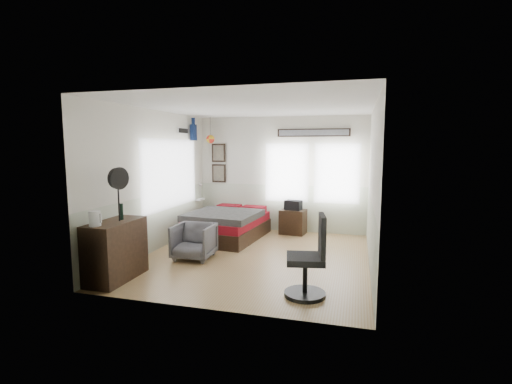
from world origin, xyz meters
TOP-DOWN VIEW (x-y plane):
  - ground_plane at (0.00, 0.00)m, footprint 4.00×4.50m
  - room_shell at (-0.08, 0.19)m, footprint 4.02×4.52m
  - wall_decor at (-1.10, 1.96)m, footprint 3.55×1.32m
  - bed at (-0.96, 1.18)m, footprint 1.53×2.04m
  - dresser at (-1.74, -1.64)m, footprint 0.48×1.00m
  - armchair at (-1.05, -0.37)m, footprint 0.70×0.72m
  - nightstand at (0.35, 2.00)m, footprint 0.61×0.51m
  - task_chair at (1.18, -1.51)m, footprint 0.58×0.58m
  - kettle at (-1.79, -2.00)m, footprint 0.19×0.16m
  - bottle at (-1.71, -1.51)m, footprint 0.06×0.06m
  - stand_fan at (-1.66, -1.61)m, footprint 0.17×0.33m
  - black_bag at (0.35, 2.00)m, footprint 0.41×0.31m

SIDE VIEW (x-z plane):
  - ground_plane at x=0.00m, z-range -0.01..0.00m
  - nightstand at x=0.35m, z-range 0.00..0.56m
  - bed at x=-0.96m, z-range -0.01..0.61m
  - armchair at x=-1.05m, z-range 0.00..0.63m
  - dresser at x=-1.74m, z-range 0.00..0.90m
  - task_chair at x=1.18m, z-range -0.10..1.02m
  - black_bag at x=0.35m, z-range 0.56..0.78m
  - kettle at x=-1.79m, z-range 0.90..1.12m
  - bottle at x=-1.71m, z-range 0.90..1.15m
  - stand_fan at x=-1.66m, z-range 1.12..1.93m
  - room_shell at x=-0.08m, z-range 0.26..2.97m
  - wall_decor at x=-1.10m, z-range 1.38..2.82m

